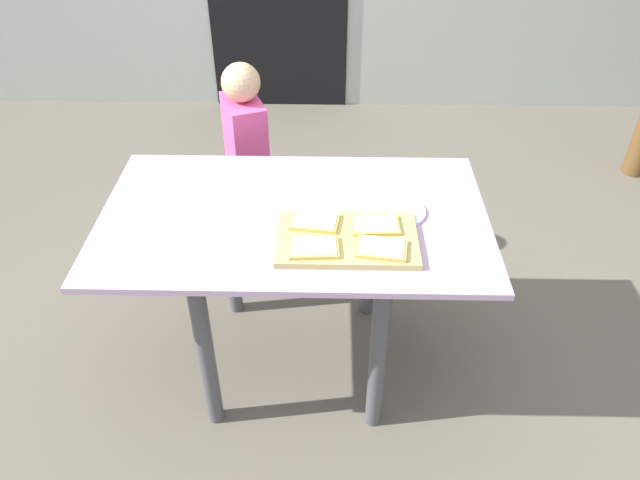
# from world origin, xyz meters

# --- Properties ---
(ground_plane) EXTENTS (16.00, 16.00, 0.00)m
(ground_plane) POSITION_xyz_m (0.00, 0.00, 0.00)
(ground_plane) COLOR #625A4E
(dining_table) EXTENTS (1.28, 0.76, 0.71)m
(dining_table) POSITION_xyz_m (0.00, 0.00, 0.59)
(dining_table) COLOR #B595BB
(dining_table) RESTS_ON ground
(cutting_board) EXTENTS (0.44, 0.27, 0.02)m
(cutting_board) POSITION_xyz_m (0.17, -0.15, 0.72)
(cutting_board) COLOR tan
(cutting_board) RESTS_ON dining_table
(pizza_slice_near_left) EXTENTS (0.16, 0.11, 0.01)m
(pizza_slice_near_left) POSITION_xyz_m (0.07, -0.21, 0.74)
(pizza_slice_near_left) COLOR #D5AB53
(pizza_slice_near_left) RESTS_ON cutting_board
(pizza_slice_far_right) EXTENTS (0.15, 0.11, 0.01)m
(pizza_slice_far_right) POSITION_xyz_m (0.26, -0.09, 0.74)
(pizza_slice_far_right) COLOR #D5AB53
(pizza_slice_far_right) RESTS_ON cutting_board
(pizza_slice_far_left) EXTENTS (0.16, 0.12, 0.01)m
(pizza_slice_far_left) POSITION_xyz_m (0.07, -0.08, 0.74)
(pizza_slice_far_left) COLOR #D5AB53
(pizza_slice_far_left) RESTS_ON cutting_board
(pizza_slice_near_right) EXTENTS (0.16, 0.12, 0.01)m
(pizza_slice_near_right) POSITION_xyz_m (0.28, -0.21, 0.74)
(pizza_slice_near_right) COLOR #D5AB53
(pizza_slice_near_right) RESTS_ON cutting_board
(plate_white_right) EXTENTS (0.19, 0.19, 0.01)m
(plate_white_right) POSITION_xyz_m (0.35, 0.02, 0.72)
(plate_white_right) COLOR silver
(plate_white_right) RESTS_ON dining_table
(child_left) EXTENTS (0.22, 0.27, 0.99)m
(child_left) POSITION_xyz_m (-0.24, 0.61, 0.56)
(child_left) COLOR #494A64
(child_left) RESTS_ON ground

